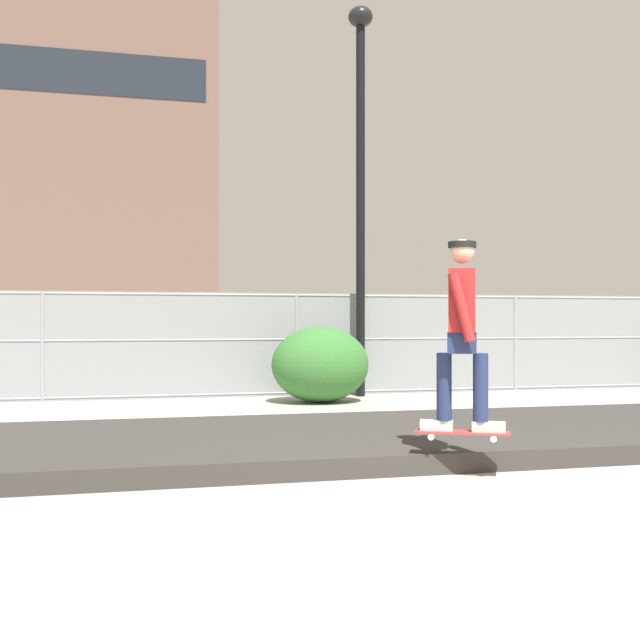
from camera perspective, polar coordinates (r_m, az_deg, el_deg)
ground_plane at (r=5.21m, az=17.53°, el=-14.97°), size 120.00×120.00×0.00m
gravel_berm at (r=7.93m, az=5.99°, el=-9.15°), size 13.23×2.99×0.19m
skateboard at (r=6.43m, az=11.10°, el=-8.68°), size 0.81×0.53×0.07m
skater at (r=6.36m, az=11.10°, el=-0.26°), size 0.69×0.62×1.65m
chain_fence at (r=13.08m, az=-1.84°, el=-1.90°), size 25.95×0.06×1.85m
street_lamp at (r=13.37m, az=3.20°, el=12.82°), size 0.44×0.44×6.99m
parked_car_mid at (r=15.96m, az=-2.60°, el=-1.92°), size 4.52×2.20×1.66m
parked_car_far at (r=18.48m, az=18.86°, el=-1.67°), size 4.45×2.04×1.66m
library_building at (r=50.49m, az=-19.70°, el=12.80°), size 19.17×10.72×25.24m
shrub_left at (r=12.00m, az=0.02°, el=-3.52°), size 1.62×1.33×1.25m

